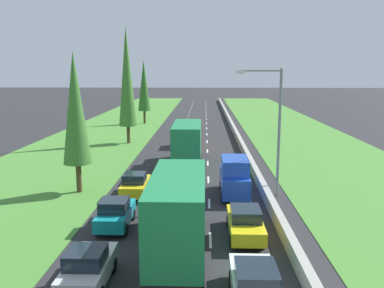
% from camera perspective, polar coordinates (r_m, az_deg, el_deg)
% --- Properties ---
extents(ground_plane, '(300.00, 300.00, 0.00)m').
position_cam_1_polar(ground_plane, '(59.94, 0.41, 1.83)').
color(ground_plane, '#28282B').
rests_on(ground_plane, ground).
extents(grass_verge_left, '(14.00, 140.00, 0.04)m').
position_cam_1_polar(grass_verge_left, '(61.54, -11.46, 1.87)').
color(grass_verge_left, '#478433').
rests_on(grass_verge_left, ground).
extents(grass_verge_right, '(14.00, 140.00, 0.04)m').
position_cam_1_polar(grass_verge_right, '(61.30, 13.95, 1.73)').
color(grass_verge_right, '#478433').
rests_on(grass_verge_right, ground).
extents(median_barrier, '(0.44, 120.00, 0.85)m').
position_cam_1_polar(median_barrier, '(60.02, 5.86, 2.20)').
color(median_barrier, '#9E9B93').
rests_on(median_barrier, ground).
extents(lane_markings, '(3.64, 116.00, 0.01)m').
position_cam_1_polar(lane_markings, '(59.94, 0.41, 1.84)').
color(lane_markings, white).
rests_on(lane_markings, ground).
extents(silver_hatchback_left_lane, '(1.74, 3.90, 1.72)m').
position_cam_1_polar(silver_hatchback_left_lane, '(18.07, -14.42, -16.45)').
color(silver_hatchback_left_lane, silver).
rests_on(silver_hatchback_left_lane, ground).
extents(teal_hatchback_left_lane, '(1.74, 3.90, 1.72)m').
position_cam_1_polar(teal_hatchback_left_lane, '(23.85, -10.71, -9.56)').
color(teal_hatchback_left_lane, teal).
rests_on(teal_hatchback_left_lane, ground).
extents(green_box_truck_centre_lane, '(2.46, 9.40, 4.18)m').
position_cam_1_polar(green_box_truck_centre_lane, '(19.71, -1.81, -9.53)').
color(green_box_truck_centre_lane, black).
rests_on(green_box_truck_centre_lane, ground).
extents(white_sedan_right_lane, '(1.82, 4.50, 1.64)m').
position_cam_1_polar(white_sedan_right_lane, '(16.49, 8.93, -19.10)').
color(white_sedan_right_lane, white).
rests_on(white_sedan_right_lane, ground).
extents(white_sedan_centre_lane, '(1.82, 4.50, 1.64)m').
position_cam_1_polar(white_sedan_centre_lane, '(28.27, -1.38, -6.24)').
color(white_sedan_centre_lane, white).
rests_on(white_sedan_centre_lane, ground).
extents(yellow_hatchback_left_lane, '(1.74, 3.90, 1.72)m').
position_cam_1_polar(yellow_hatchback_left_lane, '(29.31, -7.98, -5.69)').
color(yellow_hatchback_left_lane, yellow).
rests_on(yellow_hatchback_left_lane, ground).
extents(yellow_sedan_right_lane, '(1.82, 4.50, 1.64)m').
position_cam_1_polar(yellow_sedan_right_lane, '(22.43, 7.48, -10.84)').
color(yellow_sedan_right_lane, yellow).
rests_on(yellow_sedan_right_lane, ground).
extents(blue_van_right_lane, '(1.96, 4.90, 2.82)m').
position_cam_1_polar(blue_van_right_lane, '(29.06, 5.97, -4.63)').
color(blue_van_right_lane, '#1E47B7').
rests_on(blue_van_right_lane, ground).
extents(green_box_truck_centre_lane_fourth, '(2.46, 9.40, 4.18)m').
position_cam_1_polar(green_box_truck_centre_lane_fourth, '(37.37, -0.64, 0.02)').
color(green_box_truck_centre_lane_fourth, black).
rests_on(green_box_truck_centre_lane_fourth, ground).
extents(orange_van_centre_lane, '(1.96, 4.90, 2.82)m').
position_cam_1_polar(orange_van_centre_lane, '(48.01, -0.17, 1.38)').
color(orange_van_centre_lane, orange).
rests_on(orange_van_centre_lane, ground).
extents(poplar_tree_second, '(2.06, 2.06, 10.22)m').
position_cam_1_polar(poplar_tree_second, '(30.09, -16.08, 4.75)').
color(poplar_tree_second, '#4C3823').
rests_on(poplar_tree_second, ground).
extents(poplar_tree_third, '(2.15, 2.15, 14.00)m').
position_cam_1_polar(poplar_tree_third, '(49.71, -9.15, 9.27)').
color(poplar_tree_third, '#4C3823').
rests_on(poplar_tree_third, ground).
extents(poplar_tree_fourth, '(2.06, 2.06, 10.55)m').
position_cam_1_polar(poplar_tree_fourth, '(68.25, -6.77, 8.13)').
color(poplar_tree_fourth, '#4C3823').
rests_on(poplar_tree_fourth, ground).
extents(street_light_mast, '(3.20, 0.28, 9.00)m').
position_cam_1_polar(street_light_mast, '(28.81, 11.53, 2.86)').
color(street_light_mast, gray).
rests_on(street_light_mast, ground).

